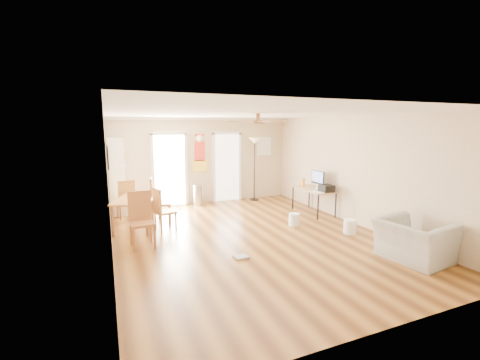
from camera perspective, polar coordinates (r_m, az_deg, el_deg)
name	(u,v)px	position (r m, az deg, el deg)	size (l,w,h in m)	color
floor	(251,237)	(7.00, 1.92, -10.08)	(7.00, 7.00, 0.00)	brown
ceiling	(251,113)	(6.60, 2.04, 11.69)	(5.50, 7.00, 0.00)	silver
wall_back	(204,161)	(9.94, -6.44, 3.40)	(5.50, 0.04, 2.60)	beige
wall_front	(385,224)	(3.86, 24.29, -7.11)	(5.50, 0.04, 2.60)	beige
wall_left	(108,187)	(6.09, -22.27, -1.11)	(0.04, 7.00, 2.60)	beige
wall_right	(355,170)	(8.20, 19.74, 1.61)	(0.04, 7.00, 2.60)	beige
crown_molding	(251,115)	(6.60, 2.04, 11.35)	(5.50, 7.00, 0.08)	white
kitchen_doorway	(170,171)	(9.72, -12.34, 1.62)	(0.90, 0.10, 2.10)	white
bathroom_doorway	(227,168)	(10.19, -2.34, 2.19)	(0.80, 0.10, 2.10)	white
wall_decal	(200,153)	(9.87, -7.14, 4.80)	(0.46, 0.03, 1.10)	red
ac_grille	(264,146)	(10.64, 4.28, 5.99)	(0.50, 0.04, 0.60)	white
framed_poster	(108,157)	(7.43, -22.39, 3.79)	(0.04, 0.66, 0.48)	black
ceiling_fan	(258,122)	(6.33, 3.18, 10.24)	(1.24, 1.24, 0.20)	#593819
bookshelf	(117,176)	(9.30, -21.00, 0.65)	(0.41, 0.92, 2.03)	white
dining_table	(138,212)	(7.94, -17.62, -5.48)	(0.85, 1.42, 0.71)	#A16D34
dining_chair_right_a	(161,201)	(8.05, -13.86, -3.61)	(0.46, 0.46, 1.12)	#9E5E33
dining_chair_right_b	(165,209)	(7.49, -13.12, -5.10)	(0.40, 0.40, 0.98)	#AA6D36
dining_chair_near	(142,220)	(6.57, -16.98, -6.87)	(0.45, 0.45, 1.08)	#AA6536
dining_chair_far	(126,199)	(8.76, -19.61, -3.22)	(0.41, 0.41, 1.00)	#A97936
trash_can	(198,195)	(9.72, -7.41, -2.66)	(0.29, 0.29, 0.62)	#ACACAE
torchiere_lamp	(254,169)	(10.23, 2.57, 1.91)	(0.38, 0.38, 1.99)	black
computer_desk	(313,201)	(9.01, 12.84, -3.61)	(0.63, 1.27, 0.68)	tan
imac	(318,180)	(8.91, 13.60, 0.04)	(0.07, 0.53, 0.49)	black
keyboard	(318,192)	(8.47, 13.68, -2.08)	(0.12, 0.36, 0.01)	white
printer	(327,188)	(8.60, 15.07, -1.40)	(0.30, 0.35, 0.18)	black
orange_bottle	(303,182)	(9.18, 11.15, -0.40)	(0.08, 0.08, 0.24)	orange
wastebasket_a	(294,219)	(7.85, 9.57, -6.91)	(0.25, 0.25, 0.29)	silver
wastebasket_b	(350,227)	(7.58, 18.90, -7.80)	(0.28, 0.28, 0.32)	white
floor_cloth	(241,257)	(5.96, 0.18, -13.48)	(0.25, 0.20, 0.04)	gray
armchair	(413,240)	(6.52, 28.34, -9.40)	(1.11, 0.97, 0.72)	#A4A49F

